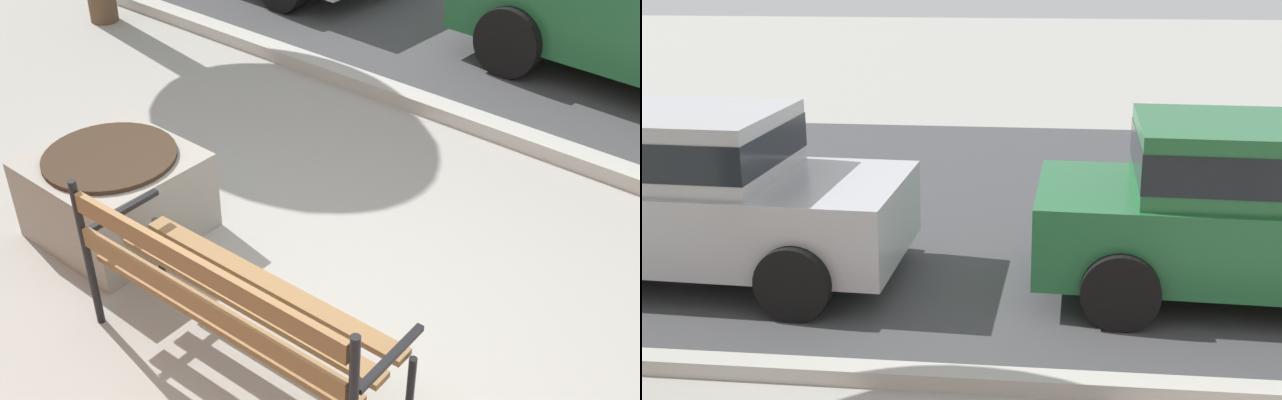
% 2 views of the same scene
% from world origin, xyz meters
% --- Properties ---
extents(ground_plane, '(80.00, 80.00, 0.00)m').
position_xyz_m(ground_plane, '(0.00, 0.00, 0.00)').
color(ground_plane, '#9E9B93').
extents(curb_stone, '(60.00, 0.20, 0.12)m').
position_xyz_m(curb_stone, '(0.00, 2.90, 0.06)').
color(curb_stone, '#B2AFA8').
rests_on(curb_stone, ground).
extents(park_bench, '(1.81, 0.58, 0.95)m').
position_xyz_m(park_bench, '(-0.18, -0.24, 0.54)').
color(park_bench, olive).
rests_on(park_bench, ground).
extents(concrete_planter, '(0.93, 0.93, 0.58)m').
position_xyz_m(concrete_planter, '(-1.66, 0.21, 0.29)').
color(concrete_planter, gray).
rests_on(concrete_planter, ground).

